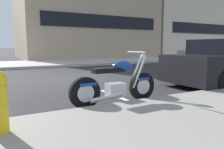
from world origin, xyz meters
TOP-DOWN VIEW (x-y plane):
  - ground_plane at (0.00, 0.00)m, footprint 260.00×260.00m
  - sidewalk_far_curb at (12.00, 6.83)m, footprint 120.00×5.00m
  - parking_stall_stripe at (0.00, -3.73)m, footprint 0.12×2.20m
  - parked_motorcycle at (-0.35, -4.08)m, footprint 2.06×0.62m
  - car_opposite_curb at (12.54, 3.78)m, footprint 4.58×2.09m
  - townhouse_near_left at (20.12, 13.66)m, footprint 14.94×9.14m

SIDE VIEW (x-z plane):
  - ground_plane at x=0.00m, z-range 0.00..0.00m
  - parking_stall_stripe at x=0.00m, z-range 0.00..0.01m
  - sidewalk_far_curb at x=12.00m, z-range 0.00..0.14m
  - parked_motorcycle at x=-0.35m, z-range -0.13..0.99m
  - car_opposite_curb at x=12.54m, z-range -0.05..1.35m
  - townhouse_near_left at x=20.12m, z-range 0.00..14.26m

